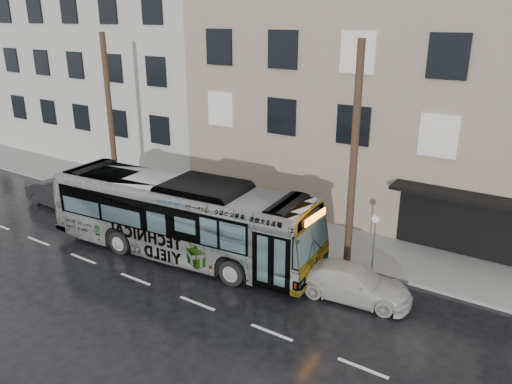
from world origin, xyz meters
TOP-DOWN VIEW (x-y plane):
  - ground at (0.00, 0.00)m, footprint 120.00×120.00m
  - sidewalk at (0.00, 4.90)m, footprint 90.00×3.60m
  - building_taupe at (5.00, 12.70)m, footprint 20.00×12.00m
  - building_grey at (-18.00, 14.20)m, footprint 26.00×15.00m
  - utility_pole_front at (6.50, 3.30)m, footprint 0.30×0.30m
  - utility_pole_rear at (-7.50, 3.30)m, footprint 0.30×0.30m
  - sign_post at (7.60, 3.30)m, footprint 0.06×0.06m
  - bus at (0.08, 0.26)m, footprint 12.72×4.06m
  - white_sedan at (7.72, 1.01)m, footprint 4.51×2.27m
  - dark_sedan at (-9.44, 0.93)m, footprint 4.26×1.56m

SIDE VIEW (x-z plane):
  - ground at x=0.00m, z-range 0.00..0.00m
  - sidewalk at x=0.00m, z-range 0.00..0.15m
  - white_sedan at x=7.72m, z-range 0.00..1.26m
  - dark_sedan at x=-9.44m, z-range 0.00..1.39m
  - sign_post at x=7.60m, z-range 0.15..2.55m
  - bus at x=0.08m, z-range 0.00..3.48m
  - utility_pole_front at x=6.50m, z-range 0.15..9.15m
  - utility_pole_rear at x=-7.50m, z-range 0.15..9.15m
  - building_taupe at x=5.00m, z-range 0.00..11.00m
  - building_grey at x=-18.00m, z-range 0.00..16.00m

